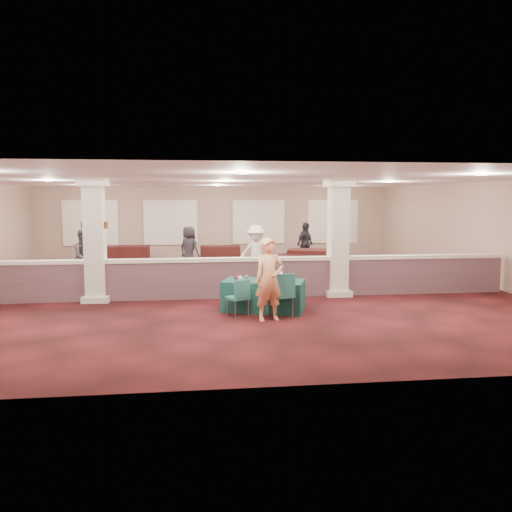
{
  "coord_description": "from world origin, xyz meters",
  "views": [
    {
      "loc": [
        -0.91,
        -14.82,
        2.7
      ],
      "look_at": [
        0.66,
        -2.0,
        1.19
      ],
      "focal_mm": 35.0,
      "sensor_mm": 36.0,
      "label": 1
    }
  ],
  "objects": [
    {
      "name": "far_table_front_right",
      "position": [
        2.5,
        3.0,
        0.33
      ],
      "size": [
        1.75,
        1.15,
        0.65
      ],
      "primitive_type": "cube",
      "rotation": [
        0.0,
        0.0,
        0.23
      ],
      "color": "black",
      "rests_on": "ground"
    },
    {
      "name": "far_table_front_center",
      "position": [
        1.24,
        0.3,
        0.37
      ],
      "size": [
        2.02,
        1.37,
        0.75
      ],
      "primitive_type": "cube",
      "rotation": [
        0.0,
        0.0,
        0.26
      ],
      "color": "black",
      "rests_on": "ground"
    },
    {
      "name": "woman",
      "position": [
        0.7,
        -4.11,
        0.92
      ],
      "size": [
        0.75,
        0.58,
        1.84
      ],
      "primitive_type": "imported",
      "rotation": [
        0.0,
        0.0,
        0.24
      ],
      "color": "#F5AA6A",
      "rests_on": "ground"
    },
    {
      "name": "yarn_grey",
      "position": [
        0.32,
        -2.85,
        0.79
      ],
      "size": [
        0.1,
        0.1,
        0.1
      ],
      "primitive_type": "sphere",
      "color": "#444448",
      "rests_on": "near_table"
    },
    {
      "name": "wall_front",
      "position": [
        0.0,
        -8.0,
        1.6
      ],
      "size": [
        16.0,
        0.04,
        3.2
      ],
      "primitive_type": "cube",
      "color": "gray",
      "rests_on": "ground"
    },
    {
      "name": "far_table_back_right",
      "position": [
        3.5,
        3.2,
        0.4
      ],
      "size": [
        2.17,
        1.54,
        0.79
      ],
      "primitive_type": "cube",
      "rotation": [
        0.0,
        0.0,
        -0.32
      ],
      "color": "black",
      "rests_on": "ground"
    },
    {
      "name": "partition_wall",
      "position": [
        0.0,
        -1.5,
        0.57
      ],
      "size": [
        15.6,
        0.28,
        1.1
      ],
      "color": "brown",
      "rests_on": "ground"
    },
    {
      "name": "column_right",
      "position": [
        3.0,
        -1.5,
        1.64
      ],
      "size": [
        0.72,
        0.72,
        3.2
      ],
      "color": "silver",
      "rests_on": "ground"
    },
    {
      "name": "yarn_cream",
      "position": [
        0.15,
        -3.03,
        0.79
      ],
      "size": [
        0.11,
        0.11,
        0.11
      ],
      "primitive_type": "sphere",
      "color": "#C2B3A0",
      "rests_on": "near_table"
    },
    {
      "name": "column_left",
      "position": [
        -3.5,
        -1.5,
        1.64
      ],
      "size": [
        0.72,
        0.72,
        3.2
      ],
      "color": "silver",
      "rests_on": "ground"
    },
    {
      "name": "attendee_b",
      "position": [
        1.09,
        1.47,
        0.9
      ],
      "size": [
        1.27,
        0.94,
        1.81
      ],
      "primitive_type": "imported",
      "rotation": [
        0.0,
        0.0,
        -0.4
      ],
      "color": "silver",
      "rests_on": "ground"
    },
    {
      "name": "laptop_screen",
      "position": [
        1.01,
        -3.15,
        0.86
      ],
      "size": [
        0.32,
        0.12,
        0.22
      ],
      "primitive_type": "cube",
      "rotation": [
        0.0,
        0.0,
        -0.33
      ],
      "color": "silver",
      "rests_on": "near_table"
    },
    {
      "name": "sconce_right",
      "position": [
        -3.22,
        -1.5,
        2.0
      ],
      "size": [
        0.12,
        0.12,
        0.18
      ],
      "color": "brown",
      "rests_on": "column_left"
    },
    {
      "name": "sconce_left",
      "position": [
        -3.78,
        -1.5,
        2.0
      ],
      "size": [
        0.12,
        0.12,
        0.18
      ],
      "color": "brown",
      "rests_on": "column_left"
    },
    {
      "name": "ceiling",
      "position": [
        0.0,
        0.0,
        3.2
      ],
      "size": [
        16.0,
        16.0,
        0.02
      ],
      "primitive_type": "cube",
      "color": "white",
      "rests_on": "wall_back"
    },
    {
      "name": "ground",
      "position": [
        0.0,
        0.0,
        0.0
      ],
      "size": [
        16.0,
        16.0,
        0.0
      ],
      "primitive_type": "plane",
      "color": "#491216",
      "rests_on": "ground"
    },
    {
      "name": "far_table_front_left",
      "position": [
        -6.5,
        0.3,
        0.33
      ],
      "size": [
        1.72,
        1.06,
        0.65
      ],
      "primitive_type": "cube",
      "rotation": [
        0.0,
        0.0,
        -0.17
      ],
      "color": "black",
      "rests_on": "ground"
    },
    {
      "name": "wall_right",
      "position": [
        8.0,
        0.0,
        1.6
      ],
      "size": [
        0.04,
        16.0,
        3.2
      ],
      "primitive_type": "cube",
      "color": "gray",
      "rests_on": "ground"
    },
    {
      "name": "scissors",
      "position": [
        1.23,
        -3.59,
        0.74
      ],
      "size": [
        0.12,
        0.07,
        0.01
      ],
      "primitive_type": "cube",
      "rotation": [
        0.0,
        0.0,
        -0.33
      ],
      "color": "red",
      "rests_on": "near_table"
    },
    {
      "name": "screen_glow",
      "position": [
        1.01,
        -3.15,
        0.85
      ],
      "size": [
        0.29,
        0.1,
        0.19
      ],
      "primitive_type": "cube",
      "rotation": [
        0.0,
        0.0,
        -0.33
      ],
      "color": "silver",
      "rests_on": "near_table"
    },
    {
      "name": "conf_chair_side",
      "position": [
        0.08,
        -3.67,
        0.51
      ],
      "size": [
        0.58,
        0.58,
        0.86
      ],
      "rotation": [
        0.0,
        0.0,
        0.48
      ],
      "color": "#21625B",
      "rests_on": "ground"
    },
    {
      "name": "yarn_red",
      "position": [
        0.06,
        -2.83,
        0.78
      ],
      "size": [
        0.1,
        0.1,
        0.1
      ],
      "primitive_type": "sphere",
      "color": "maroon",
      "rests_on": "near_table"
    },
    {
      "name": "attendee_d",
      "position": [
        -1.14,
        3.5,
        0.84
      ],
      "size": [
        0.93,
        0.86,
        1.68
      ],
      "primitive_type": "imported",
      "rotation": [
        0.0,
        0.0,
        2.48
      ],
      "color": "black",
      "rests_on": "ground"
    },
    {
      "name": "near_table",
      "position": [
        0.7,
        -3.11,
        0.37
      ],
      "size": [
        2.11,
        1.52,
        0.73
      ],
      "primitive_type": "cube",
      "rotation": [
        0.0,
        0.0,
        -0.33
      ],
      "color": "#0E362F",
      "rests_on": "ground"
    },
    {
      "name": "far_table_back_left",
      "position": [
        -3.73,
        6.27,
        0.36
      ],
      "size": [
        1.79,
        0.92,
        0.72
      ],
      "primitive_type": "cube",
      "rotation": [
        0.0,
        0.0,
        -0.02
      ],
      "color": "black",
      "rests_on": "ground"
    },
    {
      "name": "far_table_back_center",
      "position": [
        0.14,
        6.28,
        0.34
      ],
      "size": [
        1.69,
        0.88,
        0.68
      ],
      "primitive_type": "cube",
      "rotation": [
        0.0,
        0.0,
        -0.03
      ],
      "color": "black",
      "rests_on": "ground"
    },
    {
      "name": "laptop_base",
      "position": [
        0.97,
        -3.26,
        0.74
      ],
      "size": [
        0.39,
        0.33,
        0.02
      ],
      "primitive_type": "cube",
      "rotation": [
        0.0,
        0.0,
        -0.33
      ],
      "color": "silver",
      "rests_on": "near_table"
    },
    {
      "name": "conf_chair_main",
      "position": [
        1.02,
        -3.91,
        0.61
      ],
      "size": [
        0.63,
        0.63,
        1.03
      ],
      "rotation": [
        0.0,
        0.0,
        0.27
      ],
      "color": "#21625B",
      "rests_on": "ground"
    },
    {
      "name": "attendee_c",
      "position": [
        3.41,
        4.47,
        0.87
      ],
      "size": [
        1.07,
        1.08,
        1.75
      ],
      "primitive_type": "imported",
      "rotation": [
        0.0,
        0.0,
        0.8
      ],
      "color": "black",
      "rests_on": "ground"
    },
    {
      "name": "knitting",
      "position": [
        0.67,
        -3.36,
        0.75
      ],
      "size": [
        0.48,
        0.42,
        0.03
      ],
      "primitive_type": "cube",
      "rotation": [
        0.0,
        0.0,
        -0.33
      ],
      "color": "orange",
      "rests_on": "near_table"
    },
    {
      "name": "attendee_a",
      "position": [
        -4.33,
        1.13,
        0.86
      ],
      "size": [
        0.93,
        0.88,
        1.73
      ],
      "primitive_type": "imported",
      "rotation": [
        0.0,
        0.0,
        0.68
      ],
      "color": "black",
      "rests_on": "ground"
    },
    {
      "name": "wall_back",
      "position": [
        0.0,
        8.0,
        1.6
      ],
      "size": [
        16.0,
        0.04,
        3.2
      ],
      "primitive_type": "cube",
      "color": "gray",
      "rests_on": "ground"
    }
  ]
}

